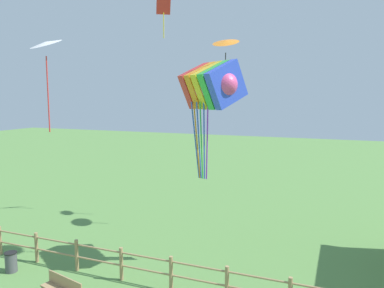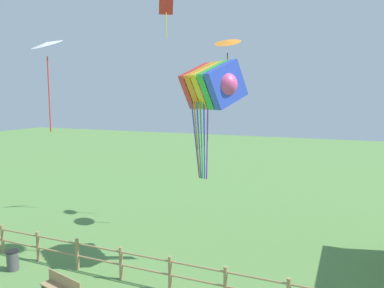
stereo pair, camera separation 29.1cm
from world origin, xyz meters
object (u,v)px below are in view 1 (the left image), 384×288
at_px(trash_bin, 11,262).
at_px(kite_white_delta, 46,46).
at_px(kite_rainbow_parafoil, 212,85).
at_px(kite_red_diamond, 164,8).
at_px(kite_orange_delta, 226,42).

xyz_separation_m(trash_bin, kite_white_delta, (1.45, 0.89, 8.40)).
height_order(kite_rainbow_parafoil, kite_red_diamond, kite_red_diamond).
bearing_deg(trash_bin, kite_orange_delta, 50.98).
bearing_deg(trash_bin, kite_red_diamond, 75.06).
distance_m(trash_bin, kite_white_delta, 8.57).
bearing_deg(kite_red_diamond, kite_rainbow_parafoil, -48.71).
bearing_deg(kite_orange_delta, kite_white_delta, -125.22).
height_order(kite_rainbow_parafoil, kite_white_delta, kite_white_delta).
xyz_separation_m(trash_bin, kite_red_diamond, (2.40, 8.99, 11.40)).
relative_size(kite_rainbow_parafoil, kite_orange_delta, 2.16).
height_order(trash_bin, kite_white_delta, kite_white_delta).
distance_m(trash_bin, kite_orange_delta, 13.66).
relative_size(trash_bin, kite_red_diamond, 0.34).
distance_m(kite_rainbow_parafoil, kite_red_diamond, 8.43).
bearing_deg(kite_red_diamond, trash_bin, -104.94).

